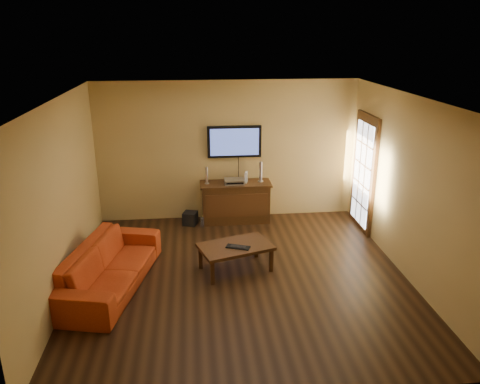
{
  "coord_description": "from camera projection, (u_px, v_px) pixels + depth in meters",
  "views": [
    {
      "loc": [
        -0.68,
        -6.26,
        3.58
      ],
      "look_at": [
        0.07,
        0.8,
        1.1
      ],
      "focal_mm": 35.0,
      "sensor_mm": 36.0,
      "label": 1
    }
  ],
  "objects": [
    {
      "name": "room_walls",
      "position": [
        237.0,
        160.0,
        7.16
      ],
      "size": [
        5.0,
        5.0,
        5.0
      ],
      "color": "tan",
      "rests_on": "ground"
    },
    {
      "name": "coffee_table",
      "position": [
        236.0,
        248.0,
        7.24
      ],
      "size": [
        1.24,
        0.96,
        0.42
      ],
      "color": "#341D0B",
      "rests_on": "ground"
    },
    {
      "name": "game_console",
      "position": [
        246.0,
        177.0,
        8.98
      ],
      "size": [
        0.08,
        0.16,
        0.21
      ],
      "primitive_type": "cube",
      "rotation": [
        0.0,
        0.0,
        -0.26
      ],
      "color": "white",
      "rests_on": "media_console"
    },
    {
      "name": "sofa",
      "position": [
        109.0,
        259.0,
        6.75
      ],
      "size": [
        1.14,
        2.32,
        0.87
      ],
      "primitive_type": "imported",
      "rotation": [
        0.0,
        0.0,
        1.34
      ],
      "color": "#AC3713",
      "rests_on": "ground"
    },
    {
      "name": "media_console",
      "position": [
        236.0,
        202.0,
        9.11
      ],
      "size": [
        1.36,
        0.52,
        0.78
      ],
      "color": "#341D0B",
      "rests_on": "ground"
    },
    {
      "name": "television",
      "position": [
        234.0,
        142.0,
        8.94
      ],
      "size": [
        1.04,
        0.08,
        0.61
      ],
      "color": "black",
      "rests_on": "ground"
    },
    {
      "name": "subwoofer",
      "position": [
        190.0,
        218.0,
        9.03
      ],
      "size": [
        0.31,
        0.31,
        0.25
      ],
      "primitive_type": "cube",
      "rotation": [
        0.0,
        0.0,
        -0.31
      ],
      "color": "black",
      "rests_on": "ground"
    },
    {
      "name": "bottle",
      "position": [
        202.0,
        222.0,
        8.91
      ],
      "size": [
        0.07,
        0.07,
        0.22
      ],
      "color": "white",
      "rests_on": "ground"
    },
    {
      "name": "av_receiver",
      "position": [
        234.0,
        181.0,
        8.94
      ],
      "size": [
        0.38,
        0.27,
        0.09
      ],
      "primitive_type": "cube",
      "rotation": [
        0.0,
        0.0,
        -0.01
      ],
      "color": "silver",
      "rests_on": "media_console"
    },
    {
      "name": "ground_plane",
      "position": [
        241.0,
        277.0,
        7.13
      ],
      "size": [
        5.0,
        5.0,
        0.0
      ],
      "primitive_type": "plane",
      "color": "black",
      "rests_on": "ground"
    },
    {
      "name": "speaker_left",
      "position": [
        207.0,
        176.0,
        8.89
      ],
      "size": [
        0.09,
        0.09,
        0.33
      ],
      "color": "silver",
      "rests_on": "media_console"
    },
    {
      "name": "speaker_right",
      "position": [
        261.0,
        173.0,
        9.0
      ],
      "size": [
        0.11,
        0.11,
        0.4
      ],
      "color": "silver",
      "rests_on": "media_console"
    },
    {
      "name": "keyboard",
      "position": [
        238.0,
        247.0,
        7.15
      ],
      "size": [
        0.39,
        0.26,
        0.02
      ],
      "color": "black",
      "rests_on": "coffee_table"
    },
    {
      "name": "french_door",
      "position": [
        364.0,
        174.0,
        8.62
      ],
      "size": [
        0.07,
        1.02,
        2.22
      ],
      "color": "#341D0B",
      "rests_on": "ground"
    }
  ]
}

